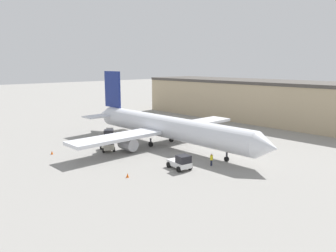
% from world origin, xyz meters
% --- Properties ---
extents(ground_plane, '(400.00, 400.00, 0.00)m').
position_xyz_m(ground_plane, '(0.00, 0.00, 0.00)').
color(ground_plane, gray).
extents(terminal_building, '(63.19, 16.14, 9.83)m').
position_xyz_m(terminal_building, '(-5.07, 35.47, 4.92)').
color(terminal_building, tan).
rests_on(terminal_building, ground_plane).
extents(airplane, '(41.15, 33.96, 12.37)m').
position_xyz_m(airplane, '(-1.07, -0.01, 3.28)').
color(airplane, silver).
rests_on(airplane, ground_plane).
extents(ground_crew_worker, '(0.38, 0.38, 1.72)m').
position_xyz_m(ground_crew_worker, '(12.08, -3.12, 0.92)').
color(ground_crew_worker, '#1E2338').
rests_on(ground_crew_worker, ground_plane).
extents(baggage_tug, '(3.62, 2.56, 2.05)m').
position_xyz_m(baggage_tug, '(10.29, -7.33, 0.97)').
color(baggage_tug, silver).
rests_on(baggage_tug, ground_plane).
extents(belt_loader_truck, '(3.72, 3.52, 2.18)m').
position_xyz_m(belt_loader_truck, '(-10.11, -5.19, 1.05)').
color(belt_loader_truck, silver).
rests_on(belt_loader_truck, ground_plane).
extents(pushback_tug, '(3.51, 2.92, 2.56)m').
position_xyz_m(pushback_tug, '(-4.32, -9.25, 1.16)').
color(pushback_tug, beige).
rests_on(pushback_tug, ground_plane).
extents(safety_cone_near, '(0.36, 0.36, 0.55)m').
position_xyz_m(safety_cone_near, '(8.06, -14.35, 0.28)').
color(safety_cone_near, '#EF590F').
rests_on(safety_cone_near, ground_plane).
extents(safety_cone_far, '(0.36, 0.36, 0.55)m').
position_xyz_m(safety_cone_far, '(-8.51, -16.67, 0.28)').
color(safety_cone_far, '#EF590F').
rests_on(safety_cone_far, ground_plane).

